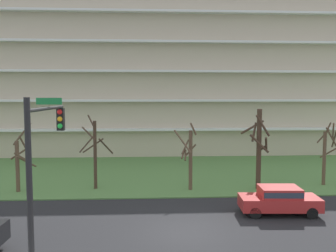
% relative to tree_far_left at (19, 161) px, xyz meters
% --- Properties ---
extents(ground, '(160.00, 160.00, 0.00)m').
position_rel_tree_far_left_xyz_m(ground, '(10.63, -8.08, -2.18)').
color(ground, '#232326').
extents(grass_lawn_strip, '(80.00, 16.00, 0.08)m').
position_rel_tree_far_left_xyz_m(grass_lawn_strip, '(10.63, 5.92, -2.14)').
color(grass_lawn_strip, '#547F42').
rests_on(grass_lawn_strip, ground).
extents(apartment_building, '(51.23, 14.56, 18.51)m').
position_rel_tree_far_left_xyz_m(apartment_building, '(10.63, 20.72, 7.08)').
color(apartment_building, beige).
rests_on(apartment_building, ground).
extents(tree_far_left, '(1.87, 2.06, 4.83)m').
position_rel_tree_far_left_xyz_m(tree_far_left, '(0.00, 0.00, 0.00)').
color(tree_far_left, brown).
rests_on(tree_far_left, ground).
extents(tree_left, '(2.33, 2.31, 5.35)m').
position_rel_tree_far_left_xyz_m(tree_left, '(5.10, 0.52, 0.55)').
color(tree_left, '#423023').
rests_on(tree_left, ground).
extents(tree_center, '(1.65, 1.89, 4.84)m').
position_rel_tree_far_left_xyz_m(tree_center, '(11.76, -0.14, 0.24)').
color(tree_center, brown).
rests_on(tree_center, ground).
extents(tree_right, '(1.91, 2.06, 5.76)m').
position_rel_tree_far_left_xyz_m(tree_right, '(16.71, -0.11, 0.95)').
color(tree_right, '#423023').
rests_on(tree_right, ground).
extents(tree_far_right, '(1.50, 1.93, 4.75)m').
position_rel_tree_far_left_xyz_m(tree_far_right, '(22.03, 0.73, 0.34)').
color(tree_far_right, brown).
rests_on(tree_far_right, ground).
extents(sedan_red_near_left, '(4.50, 2.05, 1.57)m').
position_rel_tree_far_left_xyz_m(sedan_red_near_left, '(16.25, -5.58, -1.31)').
color(sedan_red_near_left, '#B22828').
rests_on(sedan_red_near_left, ground).
extents(traffic_signal_mast, '(0.90, 4.48, 6.65)m').
position_rel_tree_far_left_xyz_m(traffic_signal_mast, '(5.37, -13.26, 2.30)').
color(traffic_signal_mast, black).
rests_on(traffic_signal_mast, ground).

